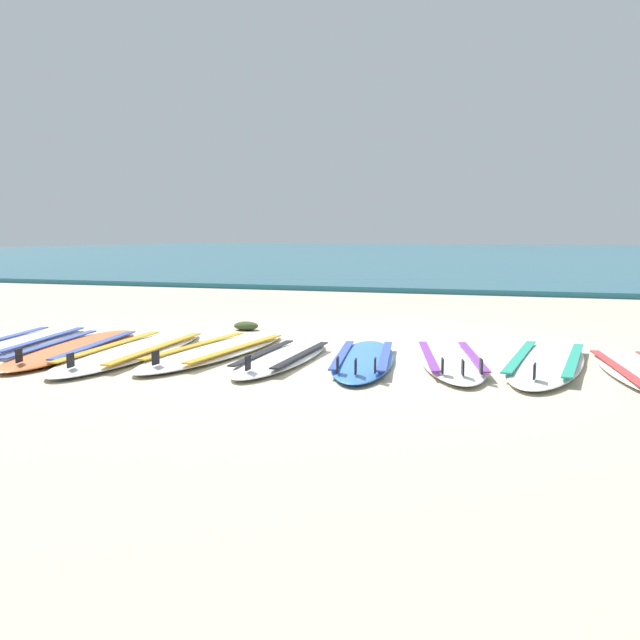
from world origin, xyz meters
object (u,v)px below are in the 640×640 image
(surfboard_1, at_px, (75,348))
(surfboard_5, at_px, (364,359))
(surfboard_3, at_px, (217,351))
(surfboard_2, at_px, (134,351))
(surfboard_4, at_px, (282,358))
(surfboard_0, at_px, (25,342))
(surfboard_7, at_px, (546,362))
(surfboard_6, at_px, (450,360))

(surfboard_1, height_order, surfboard_5, same)
(surfboard_3, distance_m, surfboard_5, 1.38)
(surfboard_2, distance_m, surfboard_4, 1.42)
(surfboard_0, height_order, surfboard_3, same)
(surfboard_1, relative_size, surfboard_7, 1.03)
(surfboard_1, relative_size, surfboard_3, 1.01)
(surfboard_2, xyz_separation_m, surfboard_4, (1.41, 0.07, 0.00))
(surfboard_4, xyz_separation_m, surfboard_7, (2.14, 0.49, -0.00))
(surfboard_7, bearing_deg, surfboard_3, -173.30)
(surfboard_0, distance_m, surfboard_2, 1.30)
(surfboard_3, distance_m, surfboard_7, 2.86)
(surfboard_1, distance_m, surfboard_2, 0.61)
(surfboard_0, distance_m, surfboard_7, 4.88)
(surfboard_5, distance_m, surfboard_6, 0.73)
(surfboard_2, relative_size, surfboard_6, 1.24)
(surfboard_2, height_order, surfboard_4, same)
(surfboard_3, xyz_separation_m, surfboard_5, (1.38, -0.02, 0.00))
(surfboard_0, bearing_deg, surfboard_4, -0.44)
(surfboard_0, relative_size, surfboard_2, 0.89)
(surfboard_2, xyz_separation_m, surfboard_7, (3.56, 0.57, 0.00))
(surfboard_0, xyz_separation_m, surfboard_7, (4.85, 0.47, -0.00))
(surfboard_4, xyz_separation_m, surfboard_6, (1.38, 0.33, 0.00))
(surfboard_5, bearing_deg, surfboard_2, -174.02)
(surfboard_6, bearing_deg, surfboard_7, 11.78)
(surfboard_0, relative_size, surfboard_5, 1.12)
(surfboard_4, bearing_deg, surfboard_5, 12.08)
(surfboard_0, distance_m, surfboard_5, 3.39)
(surfboard_2, bearing_deg, surfboard_7, 9.08)
(surfboard_5, distance_m, surfboard_7, 1.51)
(surfboard_2, xyz_separation_m, surfboard_6, (2.79, 0.41, 0.00))
(surfboard_1, distance_m, surfboard_3, 1.35)
(surfboard_5, bearing_deg, surfboard_4, -167.92)
(surfboard_6, height_order, surfboard_7, same)
(surfboard_1, xyz_separation_m, surfboard_7, (4.17, 0.60, 0.00))
(surfboard_7, bearing_deg, surfboard_4, -167.01)
(surfboard_1, xyz_separation_m, surfboard_2, (0.61, 0.04, -0.00))
(surfboard_1, xyz_separation_m, surfboard_4, (2.03, 0.11, 0.00))
(surfboard_1, bearing_deg, surfboard_4, 3.10)
(surfboard_2, height_order, surfboard_3, same)
(surfboard_2, relative_size, surfboard_4, 1.35)
(surfboard_3, bearing_deg, surfboard_0, -176.04)
(surfboard_3, height_order, surfboard_4, same)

